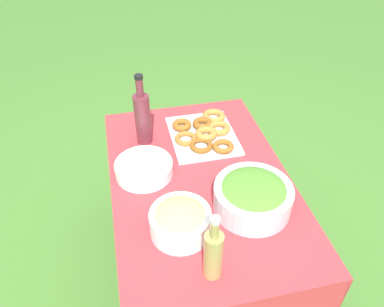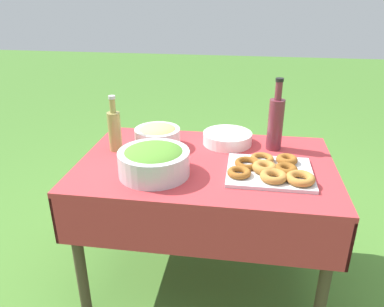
% 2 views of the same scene
% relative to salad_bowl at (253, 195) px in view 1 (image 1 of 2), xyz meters
% --- Properties ---
extents(ground_plane, '(14.00, 14.00, 0.00)m').
position_rel_salad_bowl_xyz_m(ground_plane, '(-0.21, -0.16, -0.75)').
color(ground_plane, '#477A2D').
extents(picnic_table, '(1.17, 0.77, 0.68)m').
position_rel_salad_bowl_xyz_m(picnic_table, '(-0.21, -0.16, -0.17)').
color(picnic_table, '#B73338').
rests_on(picnic_table, ground_plane).
extents(salad_bowl, '(0.31, 0.31, 0.13)m').
position_rel_salad_bowl_xyz_m(salad_bowl, '(0.00, 0.00, 0.00)').
color(salad_bowl, silver).
rests_on(salad_bowl, picnic_table).
extents(pasta_bowl, '(0.23, 0.23, 0.12)m').
position_rel_salad_bowl_xyz_m(pasta_bowl, '(0.05, -0.30, -0.01)').
color(pasta_bowl, white).
rests_on(pasta_bowl, picnic_table).
extents(donut_platter, '(0.38, 0.33, 0.05)m').
position_rel_salad_bowl_xyz_m(donut_platter, '(-0.50, -0.07, -0.05)').
color(donut_platter, silver).
rests_on(donut_platter, picnic_table).
extents(plate_stack, '(0.25, 0.25, 0.06)m').
position_rel_salad_bowl_xyz_m(plate_stack, '(-0.29, -0.39, -0.04)').
color(plate_stack, white).
rests_on(plate_stack, picnic_table).
extents(olive_oil_bottle, '(0.06, 0.06, 0.28)m').
position_rel_salad_bowl_xyz_m(olive_oil_bottle, '(0.25, -0.23, 0.04)').
color(olive_oil_bottle, '#998E4C').
rests_on(olive_oil_bottle, picnic_table).
extents(wine_bottle, '(0.07, 0.07, 0.36)m').
position_rel_salad_bowl_xyz_m(wine_bottle, '(-0.52, -0.36, 0.07)').
color(wine_bottle, maroon).
rests_on(wine_bottle, picnic_table).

